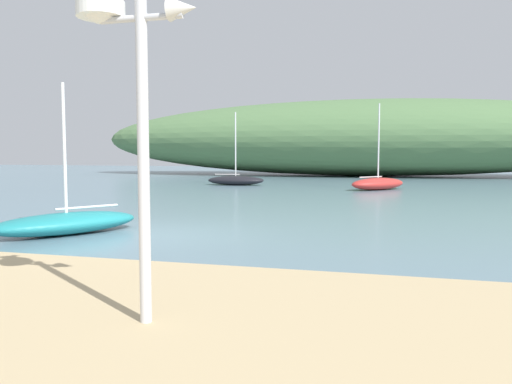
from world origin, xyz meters
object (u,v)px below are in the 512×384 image
object	(u,v)px
sailboat_inner_mooring	(378,183)
sailboat_off_point	(67,223)
sailboat_west_reach	(236,180)
mast_structure	(118,43)

from	to	relation	value
sailboat_inner_mooring	sailboat_off_point	size ratio (longest dim) A/B	1.23
sailboat_west_reach	sailboat_off_point	size ratio (longest dim) A/B	1.20
mast_structure	sailboat_west_reach	xyz separation A→B (m)	(-6.43, 24.69, -2.76)
sailboat_inner_mooring	sailboat_off_point	xyz separation A→B (m)	(-6.91, -17.07, -0.06)
mast_structure	sailboat_west_reach	size ratio (longest dim) A/B	0.79
mast_structure	sailboat_off_point	world-z (taller)	mast_structure
sailboat_inner_mooring	sailboat_off_point	bearing A→B (deg)	-112.05
sailboat_west_reach	sailboat_inner_mooring	bearing A→B (deg)	-12.02
mast_structure	sailboat_off_point	xyz separation A→B (m)	(-4.84, 5.81, -2.79)
mast_structure	sailboat_off_point	size ratio (longest dim) A/B	0.95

